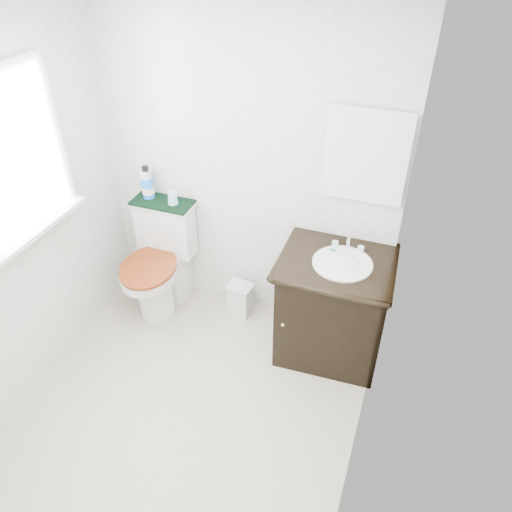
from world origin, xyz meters
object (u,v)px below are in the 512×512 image
Objects in this scene: vanity at (333,305)px; cup at (173,198)px; trash_bin at (240,299)px; toilet at (162,264)px; mouthwash_bottle at (147,183)px.

vanity is 1.42m from cup.
toilet is at bearing -172.86° from trash_bin.
trash_bin is (-0.77, 0.14, -0.29)m from vanity.
cup is at bearing 53.72° from toilet.
vanity is 0.83m from trash_bin.
mouthwash_bottle reaches higher than vanity.
toilet is at bearing -50.40° from mouthwash_bottle.
vanity is at bearing -8.15° from cup.
cup reaches higher than vanity.
toilet is 0.58m from cup.
vanity is at bearing -10.41° from trash_bin.
mouthwash_bottle is at bearing 129.60° from toilet.
cup is at bearing -6.10° from mouthwash_bottle.
vanity is at bearing -2.47° from toilet.
trash_bin is 0.97m from cup.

